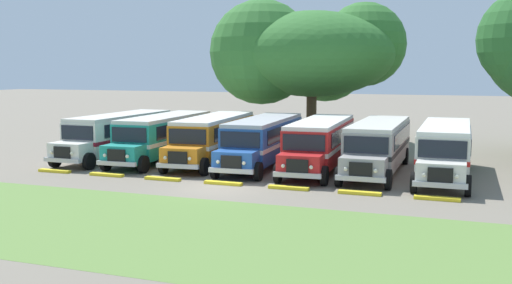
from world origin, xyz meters
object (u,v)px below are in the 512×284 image
(parked_bus_slot_2, at_px, (213,136))
(parked_bus_slot_6, at_px, (445,148))
(parked_bus_slot_0, at_px, (119,133))
(parked_bus_slot_3, at_px, (263,139))
(broad_shade_tree, at_px, (309,53))
(parked_bus_slot_4, at_px, (320,142))
(parked_bus_slot_1, at_px, (164,135))
(parked_bus_slot_5, at_px, (378,144))

(parked_bus_slot_2, relative_size, parked_bus_slot_6, 1.01)
(parked_bus_slot_0, bearing_deg, parked_bus_slot_3, 90.70)
(parked_bus_slot_2, height_order, parked_bus_slot_3, same)
(parked_bus_slot_6, height_order, broad_shade_tree, broad_shade_tree)
(parked_bus_slot_2, xyz_separation_m, parked_bus_slot_4, (6.95, -0.40, 0.00))
(parked_bus_slot_3, height_order, parked_bus_slot_6, same)
(broad_shade_tree, bearing_deg, parked_bus_slot_1, -118.12)
(parked_bus_slot_3, xyz_separation_m, broad_shade_tree, (-0.38, 11.87, 5.42))
(parked_bus_slot_5, height_order, broad_shade_tree, broad_shade_tree)
(parked_bus_slot_0, distance_m, parked_bus_slot_3, 10.04)
(parked_bus_slot_0, xyz_separation_m, parked_bus_slot_3, (10.04, 0.09, 0.00))
(parked_bus_slot_1, height_order, parked_bus_slot_3, same)
(broad_shade_tree, bearing_deg, parked_bus_slot_0, -128.94)
(parked_bus_slot_1, xyz_separation_m, parked_bus_slot_3, (6.72, 0.01, 0.00))
(parked_bus_slot_2, height_order, parked_bus_slot_4, same)
(parked_bus_slot_5, distance_m, parked_bus_slot_6, 3.61)
(parked_bus_slot_3, bearing_deg, parked_bus_slot_2, -98.85)
(parked_bus_slot_3, distance_m, parked_bus_slot_5, 6.85)
(parked_bus_slot_0, relative_size, parked_bus_slot_2, 0.99)
(parked_bus_slot_0, distance_m, parked_bus_slot_2, 6.63)
(broad_shade_tree, bearing_deg, parked_bus_slot_3, -88.19)
(parked_bus_slot_4, height_order, broad_shade_tree, broad_shade_tree)
(parked_bus_slot_3, bearing_deg, parked_bus_slot_5, 87.68)
(parked_bus_slot_6, distance_m, broad_shade_tree, 17.10)
(parked_bus_slot_3, bearing_deg, parked_bus_slot_0, -92.47)
(parked_bus_slot_1, relative_size, parked_bus_slot_2, 0.99)
(parked_bus_slot_0, distance_m, parked_bus_slot_5, 16.89)
(parked_bus_slot_1, bearing_deg, parked_bus_slot_3, 88.02)
(parked_bus_slot_5, xyz_separation_m, parked_bus_slot_6, (3.59, -0.29, 0.00))
(parked_bus_slot_1, bearing_deg, parked_bus_slot_5, 88.29)
(parked_bus_slot_3, height_order, broad_shade_tree, broad_shade_tree)
(parked_bus_slot_3, relative_size, parked_bus_slot_4, 1.00)
(parked_bus_slot_3, bearing_deg, parked_bus_slot_6, 85.84)
(parked_bus_slot_1, xyz_separation_m, broad_shade_tree, (6.35, 11.88, 5.42))
(parked_bus_slot_0, height_order, parked_bus_slot_6, same)
(parked_bus_slot_0, bearing_deg, parked_bus_slot_5, 90.76)
(parked_bus_slot_3, bearing_deg, parked_bus_slot_1, -92.86)
(parked_bus_slot_0, distance_m, broad_shade_tree, 16.30)
(parked_bus_slot_4, xyz_separation_m, parked_bus_slot_5, (3.33, 0.13, 0.00))
(parked_bus_slot_0, bearing_deg, broad_shade_tree, 141.25)
(parked_bus_slot_5, bearing_deg, parked_bus_slot_6, 84.93)
(parked_bus_slot_1, distance_m, parked_bus_slot_4, 10.24)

